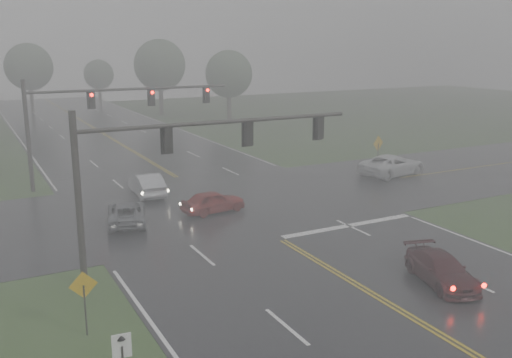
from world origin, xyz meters
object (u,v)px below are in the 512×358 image
sedan_maroon (440,283)px  signal_gantry_near (171,156)px  signal_gantry_far (96,110)px  pickup_white (392,175)px  sedan_red (213,212)px  car_grey (127,224)px  sedan_silver (147,195)px

sedan_maroon → signal_gantry_near: 12.81m
sedan_maroon → signal_gantry_far: signal_gantry_far is taller
pickup_white → signal_gantry_near: (-21.24, -9.89, 5.19)m
sedan_red → car_grey: bearing=81.0°
sedan_maroon → signal_gantry_near: (-9.42, 6.95, 5.19)m
sedan_red → pickup_white: pickup_white is taller
pickup_white → signal_gantry_far: (-20.69, 7.57, 5.40)m
sedan_maroon → car_grey: car_grey is taller
car_grey → sedan_silver: bearing=-102.6°
sedan_maroon → signal_gantry_near: bearing=158.8°
car_grey → pickup_white: (21.48, 2.54, 0.00)m
signal_gantry_far → sedan_red: bearing=-66.7°
sedan_red → signal_gantry_far: size_ratio=0.27×
car_grey → pickup_white: pickup_white is taller
sedan_maroon → sedan_silver: (-6.81, 19.76, 0.00)m
sedan_maroon → pickup_white: 20.58m
car_grey → sedan_maroon: bearing=139.0°
car_grey → signal_gantry_far: (0.79, 10.11, 5.40)m
sedan_red → signal_gantry_near: (-5.00, -7.13, 5.19)m
sedan_maroon → pickup_white: size_ratio=0.75×
pickup_white → sedan_maroon: bearing=134.9°
sedan_silver → car_grey: (-2.85, -5.46, 0.00)m
sedan_maroon → signal_gantry_far: (-8.87, 24.41, 5.40)m
sedan_maroon → sedan_red: size_ratio=1.10×
sedan_silver → signal_gantry_far: signal_gantry_far is taller
sedan_red → signal_gantry_near: bearing=138.3°
sedan_maroon → car_grey: (-9.66, 14.30, 0.00)m
signal_gantry_near → pickup_white: bearing=25.0°
sedan_silver → car_grey: 6.16m
signal_gantry_near → sedan_red: bearing=55.0°
sedan_maroon → pickup_white: bearing=70.2°
sedan_maroon → sedan_red: 14.76m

